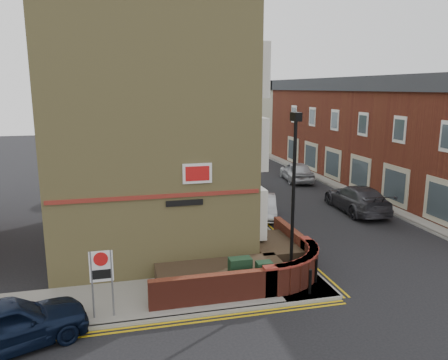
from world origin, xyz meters
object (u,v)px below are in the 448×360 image
lamppost (293,200)px  navy_hatchback (6,325)px  silver_car_near (264,206)px  zone_sign (102,272)px  utility_cabinet_large (240,274)px

lamppost → navy_hatchback: 9.71m
lamppost → silver_car_near: bearing=77.3°
lamppost → navy_hatchback: size_ratio=1.42×
zone_sign → silver_car_near: bearing=48.1°
lamppost → utility_cabinet_large: 3.24m
zone_sign → silver_car_near: zone_sign is taller
utility_cabinet_large → zone_sign: bearing=-170.3°
zone_sign → utility_cabinet_large: bearing=9.7°
lamppost → zone_sign: bearing=-173.9°
utility_cabinet_large → navy_hatchback: size_ratio=0.27×
navy_hatchback → utility_cabinet_large: bearing=-99.1°
navy_hatchback → silver_car_near: (11.21, 10.58, -0.13)m
lamppost → zone_sign: 6.85m
utility_cabinet_large → silver_car_near: 9.61m
silver_car_near → navy_hatchback: bearing=-120.2°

